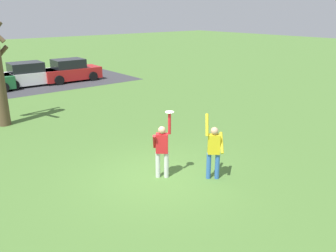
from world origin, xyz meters
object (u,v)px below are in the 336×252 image
(parked_car_red, at_px, (71,71))
(person_defender, at_px, (214,148))
(frisbee_disc, at_px, (169,112))
(parked_car_white, at_px, (28,75))
(person_catcher, at_px, (162,147))
(field_cone_orange, at_px, (160,142))

(parked_car_red, bearing_deg, person_defender, -99.09)
(frisbee_disc, distance_m, parked_car_white, 16.90)
(person_catcher, height_order, parked_car_white, person_catcher)
(frisbee_disc, distance_m, field_cone_orange, 3.29)
(parked_car_red, bearing_deg, person_catcher, -103.56)
(person_catcher, bearing_deg, frisbee_disc, 0.00)
(person_catcher, distance_m, field_cone_orange, 2.75)
(person_catcher, height_order, field_cone_orange, person_catcher)
(person_defender, bearing_deg, frisbee_disc, 0.00)
(person_defender, xyz_separation_m, parked_car_red, (3.34, 17.42, -0.25))
(frisbee_disc, relative_size, field_cone_orange, 0.81)
(frisbee_disc, height_order, parked_car_white, frisbee_disc)
(field_cone_orange, bearing_deg, parked_car_red, 78.50)
(person_defender, height_order, frisbee_disc, frisbee_disc)
(field_cone_orange, bearing_deg, parked_car_white, 90.08)
(person_defender, bearing_deg, parked_car_white, -49.21)
(person_catcher, distance_m, frisbee_disc, 1.13)
(person_catcher, xyz_separation_m, frisbee_disc, (0.17, -0.15, 1.11))
(frisbee_disc, height_order, field_cone_orange, frisbee_disc)
(person_defender, xyz_separation_m, parked_car_white, (0.41, 17.68, -0.25))
(frisbee_disc, height_order, parked_car_red, frisbee_disc)
(person_catcher, xyz_separation_m, parked_car_white, (1.56, 16.64, -0.25))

